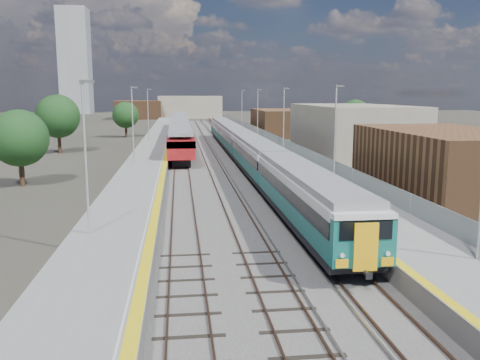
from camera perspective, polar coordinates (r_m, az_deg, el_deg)
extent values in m
plane|color=#47443A|center=(67.73, -2.00, 3.04)|extent=(320.00, 320.00, 0.00)
cube|color=#565451|center=(70.06, -4.01, 3.27)|extent=(10.50, 155.00, 0.06)
cube|color=#4C3323|center=(72.74, -1.72, 3.59)|extent=(0.07, 160.00, 0.14)
cube|color=#4C3323|center=(72.88, -0.59, 3.61)|extent=(0.07, 160.00, 0.14)
cube|color=#4C3323|center=(72.51, -4.48, 3.55)|extent=(0.07, 160.00, 0.14)
cube|color=#4C3323|center=(72.59, -3.34, 3.57)|extent=(0.07, 160.00, 0.14)
cube|color=#4C3323|center=(72.45, -7.25, 3.49)|extent=(0.07, 160.00, 0.14)
cube|color=#4C3323|center=(72.46, -6.11, 3.52)|extent=(0.07, 160.00, 0.14)
cube|color=gray|center=(72.71, -1.98, 3.58)|extent=(0.08, 160.00, 0.10)
cube|color=gray|center=(72.61, -3.08, 3.56)|extent=(0.08, 160.00, 0.10)
cube|color=slate|center=(70.78, 2.08, 3.74)|extent=(4.70, 155.00, 1.00)
cube|color=gray|center=(70.72, 2.08, 4.14)|extent=(4.70, 155.00, 0.03)
cube|color=yellow|center=(70.43, 0.39, 4.14)|extent=(0.40, 155.00, 0.01)
cube|color=gray|center=(71.04, 3.84, 4.63)|extent=(0.06, 155.00, 1.20)
cylinder|color=#9EA0A3|center=(41.04, 10.63, 5.23)|extent=(0.12, 0.12, 7.50)
cube|color=#4C4C4F|center=(41.00, 11.13, 10.31)|extent=(0.70, 0.18, 0.14)
cylinder|color=#9EA0A3|center=(60.38, 4.93, 6.74)|extent=(0.12, 0.12, 7.50)
cube|color=#4C4C4F|center=(60.36, 5.22, 10.20)|extent=(0.70, 0.18, 0.14)
cylinder|color=#9EA0A3|center=(80.05, 2.00, 7.49)|extent=(0.12, 0.12, 7.50)
cube|color=#4C4C4F|center=(80.03, 2.19, 10.11)|extent=(0.70, 0.18, 0.14)
cylinder|color=#9EA0A3|center=(99.84, 0.22, 7.94)|extent=(0.12, 0.12, 7.50)
cube|color=#4C4C4F|center=(99.83, 0.36, 10.03)|extent=(0.70, 0.18, 0.14)
cube|color=slate|center=(70.00, -9.59, 3.54)|extent=(4.30, 155.00, 1.00)
cube|color=gray|center=(69.95, -9.60, 3.95)|extent=(4.30, 155.00, 0.03)
cube|color=yellow|center=(69.89, -8.04, 4.00)|extent=(0.45, 155.00, 0.01)
cube|color=silver|center=(69.89, -8.33, 4.00)|extent=(0.08, 155.00, 0.01)
cylinder|color=#9EA0A3|center=(25.63, -16.95, 2.36)|extent=(0.12, 0.12, 7.50)
cube|color=#4C4C4F|center=(25.40, -16.80, 10.56)|extent=(0.70, 0.18, 0.14)
cylinder|color=#9EA0A3|center=(51.33, -11.95, 6.05)|extent=(0.12, 0.12, 7.50)
cube|color=#4C4C4F|center=(51.22, -11.82, 10.13)|extent=(0.70, 0.18, 0.14)
cylinder|color=#9EA0A3|center=(77.23, -10.28, 7.26)|extent=(0.12, 0.12, 7.50)
cube|color=#4C4C4F|center=(77.15, -10.18, 9.98)|extent=(0.70, 0.18, 0.14)
cube|color=brown|center=(40.53, 22.29, 1.52)|extent=(9.00, 16.00, 5.20)
cube|color=gray|center=(65.88, 12.44, 5.43)|extent=(11.00, 22.00, 6.40)
cube|color=brown|center=(97.01, 4.29, 6.46)|extent=(8.00, 18.00, 4.80)
cube|color=gray|center=(167.13, -5.65, 8.17)|extent=(20.00, 14.00, 7.00)
cube|color=brown|center=(162.58, -11.30, 7.74)|extent=(14.00, 12.00, 5.60)
cube|color=gray|center=(211.08, -18.03, 12.55)|extent=(11.00, 11.00, 40.00)
cube|color=black|center=(29.85, 7.30, -4.01)|extent=(2.54, 18.18, 0.43)
cube|color=#13635F|center=(29.68, 7.33, -2.62)|extent=(2.63, 18.18, 1.06)
cube|color=black|center=(29.52, 7.37, -1.02)|extent=(2.69, 18.18, 0.73)
cube|color=silver|center=(29.42, 7.39, 0.08)|extent=(2.63, 18.18, 0.45)
cube|color=gray|center=(29.35, 7.41, 0.84)|extent=(2.33, 18.18, 0.37)
cube|color=black|center=(47.86, 1.86, 1.25)|extent=(2.54, 18.18, 0.43)
cube|color=#13635F|center=(47.75, 1.86, 2.13)|extent=(2.63, 18.18, 1.06)
cube|color=black|center=(47.65, 1.87, 3.13)|extent=(2.69, 18.18, 0.73)
cube|color=silver|center=(47.59, 1.87, 3.82)|extent=(2.63, 18.18, 0.45)
cube|color=gray|center=(47.55, 1.88, 4.29)|extent=(2.33, 18.18, 0.37)
cube|color=black|center=(66.24, -0.59, 3.61)|extent=(2.54, 18.18, 0.43)
cube|color=#13635F|center=(66.17, -0.59, 4.25)|extent=(2.63, 18.18, 1.06)
cube|color=black|center=(66.09, -0.59, 4.98)|extent=(2.69, 18.18, 0.73)
cube|color=silver|center=(66.05, -0.59, 5.48)|extent=(2.63, 18.18, 0.45)
cube|color=gray|center=(66.02, -0.59, 5.82)|extent=(2.33, 18.18, 0.37)
cube|color=black|center=(84.76, -1.98, 4.94)|extent=(2.54, 18.18, 0.43)
cube|color=#13635F|center=(84.70, -1.98, 5.45)|extent=(2.63, 18.18, 1.06)
cube|color=black|center=(84.64, -1.98, 6.01)|extent=(2.69, 18.18, 0.73)
cube|color=silver|center=(84.60, -1.99, 6.40)|extent=(2.63, 18.18, 0.45)
cube|color=gray|center=(84.58, -1.99, 6.67)|extent=(2.33, 18.18, 0.37)
cube|color=#13635F|center=(20.95, 13.62, -6.81)|extent=(2.61, 0.56, 1.96)
cube|color=black|center=(20.53, 13.97, -5.54)|extent=(2.14, 0.06, 0.75)
cube|color=yellow|center=(20.66, 13.95, -7.33)|extent=(0.98, 0.09, 1.96)
cube|color=black|center=(62.09, -6.64, 2.83)|extent=(1.98, 16.87, 0.69)
cube|color=maroon|center=(61.92, -6.67, 4.35)|extent=(2.92, 19.85, 2.09)
cube|color=black|center=(61.87, -6.68, 4.83)|extent=(2.99, 19.85, 0.73)
cube|color=gray|center=(61.79, -6.70, 5.79)|extent=(2.61, 19.85, 0.42)
cube|color=black|center=(82.33, -6.72, 4.51)|extent=(1.98, 16.87, 0.69)
cube|color=maroon|center=(82.20, -6.74, 5.66)|extent=(2.92, 19.85, 2.09)
cube|color=black|center=(82.17, -6.75, 6.02)|extent=(2.99, 19.85, 0.73)
cube|color=gray|center=(82.11, -6.76, 6.75)|extent=(2.61, 19.85, 0.42)
cube|color=black|center=(102.62, -6.77, 5.53)|extent=(1.98, 16.87, 0.69)
cube|color=maroon|center=(102.51, -6.79, 6.45)|extent=(2.92, 19.85, 2.09)
cube|color=black|center=(102.48, -6.79, 6.74)|extent=(2.99, 19.85, 0.73)
cube|color=gray|center=(102.43, -6.80, 7.32)|extent=(2.61, 19.85, 0.42)
cylinder|color=#382619|center=(47.15, -23.29, 0.72)|extent=(0.44, 0.44, 2.29)
sphere|color=#183B17|center=(46.82, -23.53, 4.34)|extent=(4.83, 4.83, 4.83)
cylinder|color=#382619|center=(71.56, -19.61, 3.93)|extent=(0.44, 0.44, 2.70)
sphere|color=#183B17|center=(71.33, -19.77, 6.74)|extent=(5.69, 5.69, 5.69)
cylinder|color=#382619|center=(94.20, -12.67, 5.37)|extent=(0.44, 0.44, 2.23)
sphere|color=#183B17|center=(94.04, -12.73, 7.14)|extent=(4.70, 4.70, 4.70)
cylinder|color=#382619|center=(91.36, 12.69, 5.29)|extent=(0.44, 0.44, 2.38)
sphere|color=#183B17|center=(91.18, 12.77, 7.24)|extent=(5.03, 5.03, 5.03)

